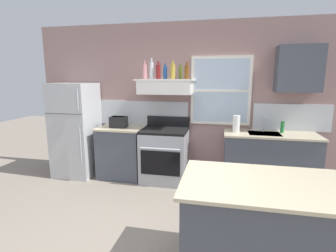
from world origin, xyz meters
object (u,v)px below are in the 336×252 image
bottle_rose_pink (145,71)px  bottle_champagne_gold_foil (173,71)px  refrigerator (76,130)px  bottle_blue_liqueur (165,72)px  kitchen_island (261,231)px  toaster (119,122)px  paper_towel_roll (236,124)px  bottle_red_label_wine (158,72)px  bottle_olive_oil_square (180,73)px  bottle_clear_tall (152,70)px  bottle_amber_wine (187,72)px  dish_soap_bottle (282,127)px  stove_range (165,155)px

bottle_rose_pink → bottle_champagne_gold_foil: 0.48m
refrigerator → bottle_blue_liqueur: size_ratio=6.59×
bottle_champagne_gold_foil → kitchen_island: 2.75m
toaster → paper_towel_roll: (2.00, 0.03, 0.04)m
bottle_red_label_wine → bottle_olive_oil_square: 0.36m
toaster → bottle_olive_oil_square: bearing=6.2°
refrigerator → toaster: (0.82, 0.03, 0.17)m
bottle_clear_tall → bottle_blue_liqueur: bearing=0.5°
bottle_clear_tall → bottle_blue_liqueur: (0.23, 0.00, -0.04)m
paper_towel_roll → kitchen_island: 2.10m
bottle_champagne_gold_foil → bottle_amber_wine: (0.23, -0.01, -0.01)m
bottle_amber_wine → bottle_clear_tall: bearing=177.0°
paper_towel_roll → kitchen_island: bearing=-85.8°
toaster → bottle_champagne_gold_foil: bearing=3.7°
bottle_clear_tall → paper_towel_roll: bearing=-2.3°
refrigerator → kitchen_island: bearing=-33.3°
refrigerator → kitchen_island: size_ratio=1.20×
refrigerator → bottle_red_label_wine: (1.53, 0.09, 1.03)m
bottle_clear_tall → bottle_olive_oil_square: bearing=3.7°
bottle_rose_pink → refrigerator: bearing=-176.2°
bottle_rose_pink → kitchen_island: 2.99m
bottle_red_label_wine → paper_towel_roll: 1.53m
bottle_champagne_gold_foil → bottle_amber_wine: bottle_champagne_gold_foil is taller
dish_soap_bottle → bottle_rose_pink: bearing=-178.1°
bottle_champagne_gold_foil → kitchen_island: bearing=-59.7°
bottle_blue_liqueur → kitchen_island: 2.82m
bottle_rose_pink → bottle_blue_liqueur: 0.35m
bottle_red_label_wine → bottle_amber_wine: 0.47m
bottle_amber_wine → paper_towel_roll: bottle_amber_wine is taller
bottle_rose_pink → kitchen_island: bearing=-50.7°
refrigerator → bottle_olive_oil_square: 2.15m
refrigerator → toaster: 0.84m
stove_range → bottle_amber_wine: bearing=9.9°
bottle_olive_oil_square → paper_towel_roll: size_ratio=0.91×
bottle_clear_tall → paper_towel_roll: (1.41, -0.06, -0.84)m
toaster → bottle_amber_wine: bearing=2.6°
bottle_red_label_wine → bottle_rose_pink: bearing=-179.1°
dish_soap_bottle → kitchen_island: 2.25m
stove_range → bottle_champagne_gold_foil: (0.12, 0.07, 1.40)m
paper_towel_roll → refrigerator: bearing=-178.8°
bottle_champagne_gold_foil → dish_soap_bottle: 1.96m
bottle_rose_pink → bottle_amber_wine: bottle_rose_pink is taller
bottle_olive_oil_square → bottle_blue_liqueur: bearing=-173.3°
refrigerator → dish_soap_bottle: (3.53, 0.16, 0.16)m
toaster → stove_range: (0.83, -0.01, -0.54)m
bottle_blue_liqueur → bottle_amber_wine: (0.36, -0.03, 0.01)m
bottle_red_label_wine → bottle_blue_liqueur: bottle_red_label_wine is taller
bottle_blue_liqueur → bottle_amber_wine: bottle_amber_wine is taller
toaster → bottle_champagne_gold_foil: size_ratio=1.01×
toaster → dish_soap_bottle: 2.71m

